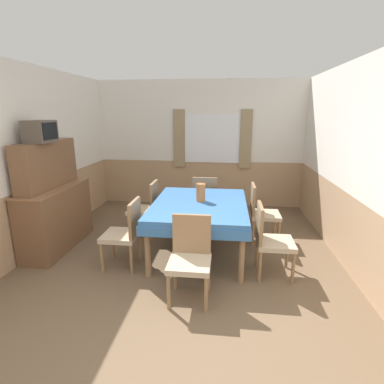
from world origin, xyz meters
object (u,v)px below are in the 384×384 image
Objects in this scene: dining_table at (200,210)px; chair_right_far at (261,211)px; chair_head_near at (190,255)px; vase at (201,192)px; chair_right_near at (270,238)px; sideboard at (54,204)px; chair_left_near at (126,231)px; chair_head_window at (205,199)px; tv at (40,131)px; chair_left_far at (147,207)px.

chair_right_far reaches higher than dining_table.
vase is at bearing -90.32° from chair_head_near.
sideboard is at bearing -98.42° from chair_right_near.
chair_left_near is 1.83m from chair_head_window.
chair_head_near is 1.00× the size of chair_right_near.
sideboard is 2.13m from vase.
vase reaches higher than chair_left_near.
dining_table is at bearing 6.56° from tv.
chair_right_near is 1.00× the size of chair_head_window.
chair_left_near is 1.06m from chair_head_near.
tv reaches higher than chair_head_near.
dining_table is 1.09m from chair_head_window.
sideboard reaches higher than chair_right_far.
vase reaches higher than chair_head_near.
tv reaches higher than chair_left_near.
sideboard is at bearing -25.51° from chair_head_near.
chair_head_window is (0.00, 1.08, -0.16)m from dining_table.
sideboard is 1.06m from tv.
chair_right_far is 2.28× the size of tv.
sideboard reaches higher than vase.
chair_right_near is (0.90, -0.52, -0.16)m from dining_table.
chair_head_near is at bearing -150.47° from chair_left_far.
chair_right_far is at bearing -180.00° from chair_right_near.
sideboard is (-2.11, -1.15, 0.18)m from chair_head_window.
chair_head_near is at bearing -22.00° from tv.
chair_right_far is (0.90, 0.52, -0.16)m from dining_table.
tv is at bearing -22.00° from chair_head_near.
chair_right_near is at bearing -119.75° from chair_left_far.
tv is at bearing -147.63° from chair_head_window.
chair_left_near is at bearing -31.89° from chair_head_near.
chair_head_near is (0.90, -0.56, 0.00)m from chair_left_near.
sideboard is at bearing -178.10° from dining_table.
chair_right_near is 3.23m from tv.
chair_left_near is at bearing -90.00° from chair_right_near.
vase is at bearing 85.46° from dining_table.
chair_right_far is at bearing -31.89° from chair_head_window.
chair_left_near is 1.00× the size of chair_right_near.
chair_right_near is 3.57× the size of vase.
chair_head_near is 1.00× the size of chair_left_far.
tv reaches higher than chair_right_near.
tv is (-2.08, -0.24, 1.07)m from dining_table.
tv reaches higher than sideboard.
vase reaches higher than chair_right_far.
chair_head_window is 2.28× the size of tv.
chair_head_window is at bearing 28.52° from sideboard.
chair_head_window is at bearing -150.47° from chair_right_near.
chair_head_window is at bearing 90.00° from dining_table.
chair_right_far is at bearing 11.00° from sideboard.
chair_head_window is (-0.90, 1.59, 0.00)m from chair_right_near.
chair_head_near and chair_right_near have the same top height.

